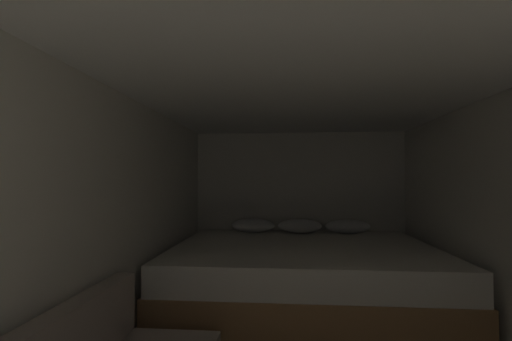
{
  "coord_description": "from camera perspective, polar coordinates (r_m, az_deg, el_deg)",
  "views": [
    {
      "loc": [
        -0.17,
        -0.55,
        1.35
      ],
      "look_at": [
        -0.43,
        2.44,
        1.44
      ],
      "focal_mm": 24.49,
      "sensor_mm": 36.0,
      "label": 1
    }
  ],
  "objects": [
    {
      "name": "wall_back",
      "position": [
        4.58,
        7.01,
        -6.17
      ],
      "size": [
        2.76,
        0.05,
        1.97
      ],
      "primitive_type": "cube",
      "color": "silver",
      "rests_on": "ground"
    },
    {
      "name": "bed",
      "position": [
        3.66,
        7.7,
        -17.24
      ],
      "size": [
        2.54,
        1.96,
        0.88
      ],
      "color": "#9E7247",
      "rests_on": "ground"
    },
    {
      "name": "ceiling_slab",
      "position": [
        2.26,
        9.34,
        14.91
      ],
      "size": [
        2.76,
        4.75,
        0.05
      ],
      "primitive_type": "cube",
      "color": "white",
      "rests_on": "wall_left"
    },
    {
      "name": "wall_left",
      "position": [
        2.49,
        -23.92,
        -9.95
      ],
      "size": [
        0.05,
        4.75,
        1.97
      ],
      "primitive_type": "cube",
      "color": "silver",
      "rests_on": "ground"
    }
  ]
}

